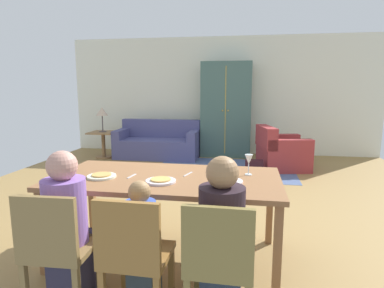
% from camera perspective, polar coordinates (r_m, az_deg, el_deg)
% --- Properties ---
extents(ground_plane, '(7.18, 6.20, 0.02)m').
position_cam_1_polar(ground_plane, '(4.94, 1.66, -8.46)').
color(ground_plane, olive).
extents(back_wall, '(7.18, 0.10, 2.70)m').
position_cam_1_polar(back_wall, '(7.83, 4.92, 8.33)').
color(back_wall, silver).
rests_on(back_wall, ground_plane).
extents(dining_table, '(1.99, 1.00, 0.76)m').
position_cam_1_polar(dining_table, '(2.93, -4.53, -6.85)').
color(dining_table, '#8E5E38').
rests_on(dining_table, ground_plane).
extents(plate_near_man, '(0.25, 0.25, 0.02)m').
position_cam_1_polar(plate_near_man, '(2.98, -15.43, -5.44)').
color(plate_near_man, silver).
rests_on(plate_near_man, dining_table).
extents(pizza_near_man, '(0.17, 0.17, 0.01)m').
position_cam_1_polar(pizza_near_man, '(2.97, -15.44, -5.16)').
color(pizza_near_man, tan).
rests_on(pizza_near_man, plate_near_man).
extents(plate_near_child, '(0.25, 0.25, 0.02)m').
position_cam_1_polar(plate_near_child, '(2.74, -5.46, -6.44)').
color(plate_near_child, silver).
rests_on(plate_near_child, dining_table).
extents(pizza_near_child, '(0.17, 0.17, 0.01)m').
position_cam_1_polar(pizza_near_child, '(2.74, -5.47, -6.14)').
color(pizza_near_child, '#DDA752').
rests_on(pizza_near_child, plate_near_child).
extents(plate_near_woman, '(0.25, 0.25, 0.02)m').
position_cam_1_polar(plate_near_woman, '(2.73, 6.21, -6.50)').
color(plate_near_woman, silver).
rests_on(plate_near_woman, dining_table).
extents(wine_glass, '(0.07, 0.07, 0.19)m').
position_cam_1_polar(wine_glass, '(2.97, 9.84, -2.81)').
color(wine_glass, silver).
rests_on(wine_glass, dining_table).
extents(fork, '(0.04, 0.15, 0.01)m').
position_cam_1_polar(fork, '(2.95, -10.44, -5.52)').
color(fork, silver).
rests_on(fork, dining_table).
extents(knife, '(0.06, 0.17, 0.01)m').
position_cam_1_polar(knife, '(2.97, -0.70, -5.26)').
color(knife, silver).
rests_on(knife, dining_table).
extents(dining_chair_man, '(0.44, 0.44, 0.87)m').
position_cam_1_polar(dining_chair_man, '(2.46, -22.56, -15.99)').
color(dining_chair_man, olive).
rests_on(dining_chair_man, ground_plane).
extents(person_man, '(0.30, 0.41, 1.11)m').
position_cam_1_polar(person_man, '(2.59, -20.59, -14.02)').
color(person_man, '#373654').
rests_on(person_man, ground_plane).
extents(dining_chair_child, '(0.43, 0.43, 0.87)m').
position_cam_1_polar(dining_chair_child, '(2.24, -10.09, -18.03)').
color(dining_chair_child, olive).
rests_on(dining_chair_child, ground_plane).
extents(person_child, '(0.22, 0.29, 0.92)m').
position_cam_1_polar(person_child, '(2.41, -8.59, -17.48)').
color(person_child, '#37444B').
rests_on(person_child, ground_plane).
extents(dining_chair_woman, '(0.43, 0.43, 0.87)m').
position_cam_1_polar(dining_chair_woman, '(2.13, 4.74, -19.38)').
color(dining_chair_woman, olive).
rests_on(dining_chair_woman, ground_plane).
extents(person_woman, '(0.30, 0.40, 1.11)m').
position_cam_1_polar(person_woman, '(2.28, 5.19, -16.78)').
color(person_woman, '#2B3951').
rests_on(person_woman, ground_plane).
extents(area_rug, '(2.60, 1.80, 0.01)m').
position_cam_1_polar(area_rug, '(6.34, 5.68, -4.28)').
color(area_rug, '#4A5C85').
rests_on(area_rug, ground_plane).
extents(couch, '(1.82, 0.86, 0.82)m').
position_cam_1_polar(couch, '(7.37, -5.89, 0.05)').
color(couch, '#494A7C').
rests_on(couch, ground_plane).
extents(armchair, '(1.03, 1.02, 0.82)m').
position_cam_1_polar(armchair, '(6.48, 15.12, -1.42)').
color(armchair, maroon).
rests_on(armchair, ground_plane).
extents(armoire, '(1.10, 0.59, 2.10)m').
position_cam_1_polar(armoire, '(7.45, 5.96, 5.94)').
color(armoire, '#3F5E56').
rests_on(armoire, ground_plane).
extents(side_table, '(0.56, 0.56, 0.58)m').
position_cam_1_polar(side_table, '(7.52, -15.16, 0.53)').
color(side_table, olive).
rests_on(side_table, ground_plane).
extents(table_lamp, '(0.26, 0.26, 0.54)m').
position_cam_1_polar(table_lamp, '(7.45, -15.37, 5.33)').
color(table_lamp, '#4C4243').
rests_on(table_lamp, side_table).
extents(handbag, '(0.32, 0.16, 0.26)m').
position_cam_1_polar(handbag, '(6.01, 10.74, -3.95)').
color(handbag, black).
rests_on(handbag, ground_plane).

